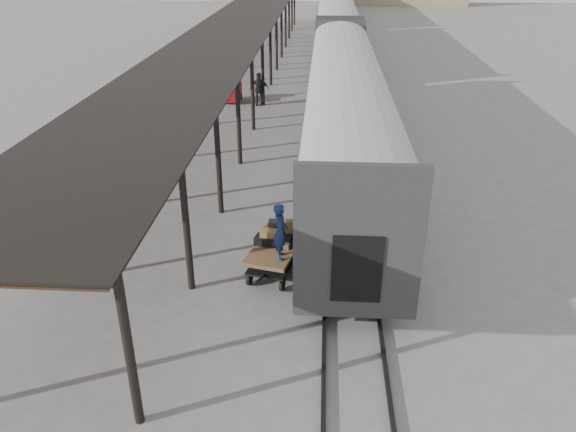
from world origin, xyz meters
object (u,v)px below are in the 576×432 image
(luggage_tug, at_px, (233,92))
(pedestrian, at_px, (259,89))
(baggage_cart, at_px, (276,252))
(porter, at_px, (281,231))

(luggage_tug, relative_size, pedestrian, 0.78)
(baggage_cart, height_order, luggage_tug, luggage_tug)
(luggage_tug, height_order, pedestrian, pedestrian)
(baggage_cart, bearing_deg, pedestrian, 111.53)
(pedestrian, bearing_deg, porter, 88.87)
(porter, bearing_deg, luggage_tug, 5.33)
(luggage_tug, bearing_deg, porter, -74.67)
(baggage_cart, xyz_separation_m, luggage_tug, (-4.30, 19.44, -0.04))
(baggage_cart, relative_size, porter, 1.56)
(baggage_cart, distance_m, luggage_tug, 19.91)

